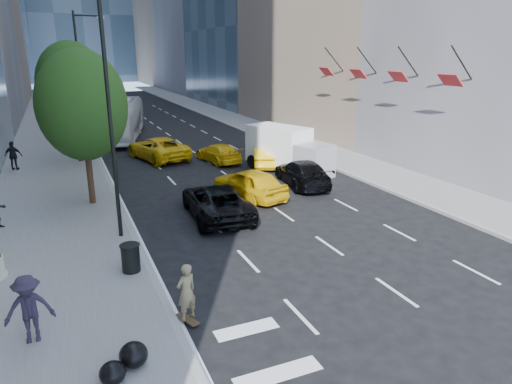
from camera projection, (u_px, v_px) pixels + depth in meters
name	position (u px, v px, depth m)	size (l,w,h in m)	color
ground	(307.00, 250.00, 17.78)	(160.00, 160.00, 0.00)	black
sidewalk_left	(52.00, 138.00, 40.64)	(6.00, 120.00, 0.15)	slate
sidewalk_right	(249.00, 125.00, 47.87)	(4.00, 120.00, 0.15)	slate
lamp_near	(113.00, 96.00, 17.17)	(2.13, 0.22, 10.00)	black
lamp_far	(82.00, 75.00, 32.95)	(2.13, 0.22, 10.00)	black
tree_near	(82.00, 106.00, 21.47)	(4.20, 4.20, 7.46)	black
tree_mid	(72.00, 85.00, 30.14)	(4.50, 4.50, 7.99)	black
tree_far	(67.00, 84.00, 41.74)	(3.90, 3.90, 6.92)	black
traffic_signal	(73.00, 83.00, 49.17)	(2.48, 0.53, 5.20)	black
facade_flags	(379.00, 72.00, 28.78)	(1.85, 13.30, 2.05)	black
skateboarder	(187.00, 296.00, 12.77)	(0.62, 0.41, 1.70)	olive
black_sedan_lincoln	(217.00, 201.00, 21.18)	(2.52, 5.46, 1.52)	black
black_sedan_mercedes	(302.00, 173.00, 26.17)	(2.08, 5.12, 1.48)	black
taxi_a	(249.00, 183.00, 23.90)	(1.87, 4.65, 1.59)	gold
taxi_b	(265.00, 155.00, 30.66)	(1.53, 4.38, 1.44)	yellow
taxi_c	(158.00, 148.00, 32.56)	(2.68, 5.82, 1.62)	#E4B20C
taxi_d	(218.00, 153.00, 31.82)	(1.79, 4.41, 1.28)	yellow
city_bus	(121.00, 119.00, 40.31)	(2.81, 12.02, 3.35)	silver
box_truck	(288.00, 149.00, 29.09)	(4.06, 6.26, 2.82)	white
pedestrian_b	(13.00, 156.00, 28.98)	(1.09, 0.45, 1.85)	black
pedestrian_c	(29.00, 309.00, 11.67)	(1.21, 0.69, 1.87)	#251E2E
trash_can	(131.00, 258.00, 15.60)	(0.63, 0.63, 0.94)	black
garbage_bags	(125.00, 362.00, 10.69)	(1.19, 1.14, 0.59)	black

